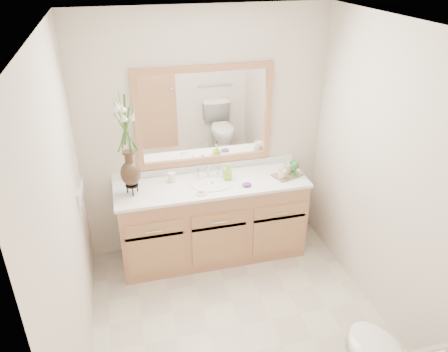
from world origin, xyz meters
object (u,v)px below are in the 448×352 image
object	(u,v)px
soap_bottle	(227,172)
tumbler	(172,177)
tray	(287,175)
flower_vase	(126,133)

from	to	relation	value
soap_bottle	tumbler	bearing A→B (deg)	173.42
tumbler	tray	bearing A→B (deg)	-8.29
flower_vase	tray	size ratio (longest dim) A/B	3.16
tumbler	soap_bottle	xyz separation A→B (m)	(0.53, -0.08, 0.03)
flower_vase	tumbler	size ratio (longest dim) A/B	9.20
soap_bottle	tray	bearing A→B (deg)	-5.70
flower_vase	tray	xyz separation A→B (m)	(1.49, -0.02, -0.58)
flower_vase	tray	bearing A→B (deg)	-0.93
soap_bottle	tray	world-z (taller)	soap_bottle
flower_vase	tray	world-z (taller)	flower_vase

